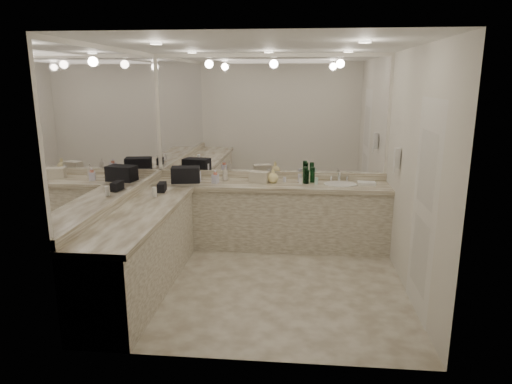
# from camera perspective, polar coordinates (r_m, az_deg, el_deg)

# --- Properties ---
(floor) EXTENTS (3.20, 3.20, 0.00)m
(floor) POSITION_cam_1_polar(r_m,az_deg,el_deg) (5.33, 0.74, -11.23)
(floor) COLOR beige
(floor) RESTS_ON ground
(ceiling) EXTENTS (3.20, 3.20, 0.00)m
(ceiling) POSITION_cam_1_polar(r_m,az_deg,el_deg) (4.83, 0.84, 17.91)
(ceiling) COLOR white
(ceiling) RESTS_ON floor
(wall_back) EXTENTS (3.20, 0.02, 2.60)m
(wall_back) POSITION_cam_1_polar(r_m,az_deg,el_deg) (6.39, 1.88, 5.23)
(wall_back) COLOR silver
(wall_back) RESTS_ON floor
(wall_left) EXTENTS (0.02, 3.00, 2.60)m
(wall_left) POSITION_cam_1_polar(r_m,az_deg,el_deg) (5.29, -16.79, 2.82)
(wall_left) COLOR silver
(wall_left) RESTS_ON floor
(wall_right) EXTENTS (0.02, 3.00, 2.60)m
(wall_right) POSITION_cam_1_polar(r_m,az_deg,el_deg) (5.05, 19.21, 2.14)
(wall_right) COLOR silver
(wall_right) RESTS_ON floor
(vanity_back_base) EXTENTS (3.20, 0.60, 0.84)m
(vanity_back_base) POSITION_cam_1_polar(r_m,az_deg,el_deg) (6.29, 1.64, -3.12)
(vanity_back_base) COLOR silver
(vanity_back_base) RESTS_ON floor
(vanity_back_top) EXTENTS (3.20, 0.64, 0.06)m
(vanity_back_top) POSITION_cam_1_polar(r_m,az_deg,el_deg) (6.17, 1.67, 0.85)
(vanity_back_top) COLOR beige
(vanity_back_top) RESTS_ON vanity_back_base
(vanity_left_base) EXTENTS (0.60, 2.40, 0.84)m
(vanity_left_base) POSITION_cam_1_polar(r_m,az_deg,el_deg) (5.15, -14.23, -7.50)
(vanity_left_base) COLOR silver
(vanity_left_base) RESTS_ON floor
(vanity_left_top) EXTENTS (0.64, 2.42, 0.06)m
(vanity_left_top) POSITION_cam_1_polar(r_m,az_deg,el_deg) (5.01, -14.42, -2.70)
(vanity_left_top) COLOR beige
(vanity_left_top) RESTS_ON vanity_left_base
(backsplash_back) EXTENTS (3.20, 0.04, 0.10)m
(backsplash_back) POSITION_cam_1_polar(r_m,az_deg,el_deg) (6.43, 1.84, 2.12)
(backsplash_back) COLOR beige
(backsplash_back) RESTS_ON vanity_back_top
(backsplash_left) EXTENTS (0.04, 3.00, 0.10)m
(backsplash_left) POSITION_cam_1_polar(r_m,az_deg,el_deg) (5.36, -16.33, -0.85)
(backsplash_left) COLOR beige
(backsplash_left) RESTS_ON vanity_left_top
(mirror_back) EXTENTS (3.12, 0.01, 1.55)m
(mirror_back) POSITION_cam_1_polar(r_m,az_deg,el_deg) (6.33, 1.90, 9.48)
(mirror_back) COLOR white
(mirror_back) RESTS_ON wall_back
(mirror_left) EXTENTS (0.01, 2.92, 1.55)m
(mirror_left) POSITION_cam_1_polar(r_m,az_deg,el_deg) (5.22, -17.03, 7.95)
(mirror_left) COLOR white
(mirror_left) RESTS_ON wall_left
(sink) EXTENTS (0.44, 0.44, 0.03)m
(sink) POSITION_cam_1_polar(r_m,az_deg,el_deg) (6.19, 10.49, 0.90)
(sink) COLOR white
(sink) RESTS_ON vanity_back_top
(faucet) EXTENTS (0.24, 0.16, 0.14)m
(faucet) POSITION_cam_1_polar(r_m,az_deg,el_deg) (6.37, 10.36, 1.98)
(faucet) COLOR silver
(faucet) RESTS_ON vanity_back_top
(wall_phone) EXTENTS (0.06, 0.10, 0.24)m
(wall_phone) POSITION_cam_1_polar(r_m,az_deg,el_deg) (5.70, 17.19, 4.08)
(wall_phone) COLOR white
(wall_phone) RESTS_ON wall_right
(door) EXTENTS (0.02, 0.82, 2.10)m
(door) POSITION_cam_1_polar(r_m,az_deg,el_deg) (4.63, 20.23, -2.15)
(door) COLOR white
(door) RESTS_ON wall_right
(black_toiletry_bag) EXTENTS (0.42, 0.30, 0.22)m
(black_toiletry_bag) POSITION_cam_1_polar(r_m,az_deg,el_deg) (6.28, -8.77, 2.22)
(black_toiletry_bag) COLOR black
(black_toiletry_bag) RESTS_ON vanity_back_top
(black_bag_spill) EXTENTS (0.11, 0.21, 0.11)m
(black_bag_spill) POSITION_cam_1_polar(r_m,az_deg,el_deg) (5.79, -11.68, 0.55)
(black_bag_spill) COLOR black
(black_bag_spill) RESTS_ON vanity_left_top
(cream_cosmetic_case) EXTENTS (0.29, 0.22, 0.15)m
(cream_cosmetic_case) POSITION_cam_1_polar(r_m,az_deg,el_deg) (6.19, 0.42, 1.89)
(cream_cosmetic_case) COLOR beige
(cream_cosmetic_case) RESTS_ON vanity_back_top
(hand_towel) EXTENTS (0.23, 0.16, 0.04)m
(hand_towel) POSITION_cam_1_polar(r_m,az_deg,el_deg) (6.24, 13.65, 1.07)
(hand_towel) COLOR white
(hand_towel) RESTS_ON vanity_back_top
(lotion_left) EXTENTS (0.05, 0.05, 0.12)m
(lotion_left) POSITION_cam_1_polar(r_m,az_deg,el_deg) (5.51, -12.58, -0.10)
(lotion_left) COLOR white
(lotion_left) RESTS_ON vanity_left_top
(soap_bottle_a) EXTENTS (0.08, 0.08, 0.20)m
(soap_bottle_a) POSITION_cam_1_polar(r_m,az_deg,el_deg) (6.30, -3.89, 2.34)
(soap_bottle_a) COLOR beige
(soap_bottle_a) RESTS_ON vanity_back_top
(soap_bottle_b) EXTENTS (0.10, 0.10, 0.18)m
(soap_bottle_b) POSITION_cam_1_polar(r_m,az_deg,el_deg) (6.17, -5.11, 1.92)
(soap_bottle_b) COLOR silver
(soap_bottle_b) RESTS_ON vanity_back_top
(soap_bottle_c) EXTENTS (0.16, 0.16, 0.19)m
(soap_bottle_c) POSITION_cam_1_polar(r_m,az_deg,el_deg) (6.17, 2.15, 2.04)
(soap_bottle_c) COLOR #FFED9F
(soap_bottle_c) RESTS_ON vanity_back_top
(green_bottle_0) EXTENTS (0.07, 0.07, 0.22)m
(green_bottle_0) POSITION_cam_1_polar(r_m,az_deg,el_deg) (6.19, 6.20, 2.14)
(green_bottle_0) COLOR #10421D
(green_bottle_0) RESTS_ON vanity_back_top
(green_bottle_1) EXTENTS (0.06, 0.06, 0.21)m
(green_bottle_1) POSITION_cam_1_polar(r_m,az_deg,el_deg) (6.24, 7.07, 2.15)
(green_bottle_1) COLOR #10421D
(green_bottle_1) RESTS_ON vanity_back_top
(green_bottle_2) EXTENTS (0.07, 0.07, 0.19)m
(green_bottle_2) POSITION_cam_1_polar(r_m,az_deg,el_deg) (6.15, 6.32, 1.91)
(green_bottle_2) COLOR #10421D
(green_bottle_2) RESTS_ON vanity_back_top
(amenity_bottle_0) EXTENTS (0.04, 0.04, 0.07)m
(amenity_bottle_0) POSITION_cam_1_polar(r_m,az_deg,el_deg) (6.24, 3.59, 1.57)
(amenity_bottle_0) COLOR silver
(amenity_bottle_0) RESTS_ON vanity_back_top
(amenity_bottle_1) EXTENTS (0.05, 0.05, 0.14)m
(amenity_bottle_1) POSITION_cam_1_polar(r_m,az_deg,el_deg) (6.28, -7.12, 1.94)
(amenity_bottle_1) COLOR silver
(amenity_bottle_1) RESTS_ON vanity_back_top
(amenity_bottle_2) EXTENTS (0.05, 0.05, 0.09)m
(amenity_bottle_2) POSITION_cam_1_polar(r_m,az_deg,el_deg) (6.12, 5.62, 1.40)
(amenity_bottle_2) COLOR white
(amenity_bottle_2) RESTS_ON vanity_back_top
(amenity_bottle_3) EXTENTS (0.06, 0.06, 0.11)m
(amenity_bottle_3) POSITION_cam_1_polar(r_m,az_deg,el_deg) (6.26, 5.50, 1.77)
(amenity_bottle_3) COLOR silver
(amenity_bottle_3) RESTS_ON vanity_back_top
(amenity_bottle_4) EXTENTS (0.05, 0.05, 0.15)m
(amenity_bottle_4) POSITION_cam_1_polar(r_m,az_deg,el_deg) (6.17, -5.10, 1.79)
(amenity_bottle_4) COLOR #E57F66
(amenity_bottle_4) RESTS_ON vanity_back_top
(amenity_bottle_5) EXTENTS (0.05, 0.05, 0.10)m
(amenity_bottle_5) POSITION_cam_1_polar(r_m,az_deg,el_deg) (6.25, 1.35, 1.77)
(amenity_bottle_5) COLOR white
(amenity_bottle_5) RESTS_ON vanity_back_top
(amenity_bottle_6) EXTENTS (0.05, 0.05, 0.09)m
(amenity_bottle_6) POSITION_cam_1_polar(r_m,az_deg,el_deg) (6.13, 7.55, 1.40)
(amenity_bottle_6) COLOR silver
(amenity_bottle_6) RESTS_ON vanity_back_top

